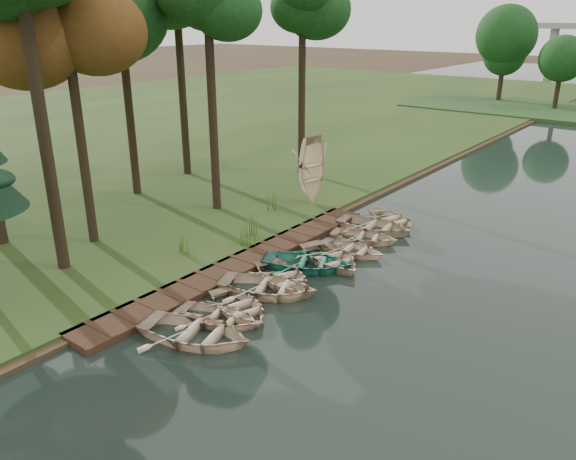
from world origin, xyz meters
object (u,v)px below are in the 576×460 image
Objects in this scene: rowboat_0 at (195,330)px; boardwalk at (244,263)px; rowboat_2 at (239,304)px; stored_rowboat at (311,196)px; rowboat_1 at (218,314)px.

boardwalk is at bearing 10.36° from rowboat_0.
stored_rowboat is (-4.76, 11.02, 0.31)m from rowboat_2.
boardwalk is 5.96m from rowboat_0.
boardwalk is 4.34× the size of stored_rowboat.
boardwalk is 4.17× the size of rowboat_0.
stored_rowboat reaches higher than rowboat_0.
rowboat_2 is at bearing -50.55° from boardwalk.
boardwalk is at bearing -153.80° from stored_rowboat.
stored_rowboat is at bearing 105.65° from boardwalk.
rowboat_0 is 1.28m from rowboat_1.
boardwalk is 3.99m from rowboat_2.
boardwalk is 5.20× the size of rowboat_2.
rowboat_1 is 12.88m from stored_rowboat.
rowboat_2 is 0.83× the size of stored_rowboat.
rowboat_2 is at bearing -12.49° from rowboat_0.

